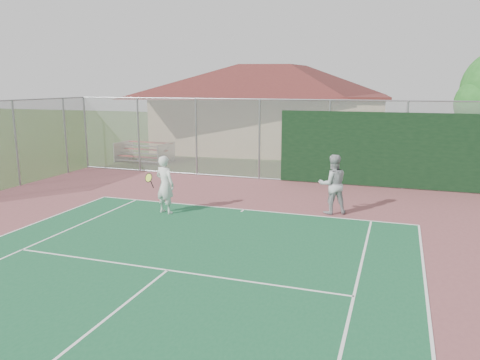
{
  "coord_description": "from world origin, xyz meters",
  "views": [
    {
      "loc": [
        4.76,
        -2.46,
        4.15
      ],
      "look_at": [
        0.34,
        10.47,
        1.33
      ],
      "focal_mm": 35.0,
      "sensor_mm": 36.0,
      "label": 1
    }
  ],
  "objects_px": {
    "player_grey_back": "(333,185)",
    "player_white_front": "(165,185)",
    "clubhouse": "(273,99)",
    "bleachers": "(144,152)"
  },
  "relations": [
    {
      "from": "player_grey_back",
      "to": "bleachers",
      "type": "bearing_deg",
      "value": -57.55
    },
    {
      "from": "clubhouse",
      "to": "player_white_front",
      "type": "distance_m",
      "value": 16.2
    },
    {
      "from": "bleachers",
      "to": "player_grey_back",
      "type": "xyz_separation_m",
      "value": [
        11.08,
        -7.17,
        0.41
      ]
    },
    {
      "from": "player_grey_back",
      "to": "player_white_front",
      "type": "bearing_deg",
      "value": -6.14
    },
    {
      "from": "clubhouse",
      "to": "bleachers",
      "type": "distance_m",
      "value": 9.27
    },
    {
      "from": "clubhouse",
      "to": "player_grey_back",
      "type": "relative_size",
      "value": 7.96
    },
    {
      "from": "clubhouse",
      "to": "player_white_front",
      "type": "xyz_separation_m",
      "value": [
        0.68,
        -16.03,
        -2.25
      ]
    },
    {
      "from": "bleachers",
      "to": "player_grey_back",
      "type": "distance_m",
      "value": 13.21
    },
    {
      "from": "clubhouse",
      "to": "bleachers",
      "type": "height_order",
      "value": "clubhouse"
    },
    {
      "from": "bleachers",
      "to": "player_grey_back",
      "type": "relative_size",
      "value": 1.47
    }
  ]
}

